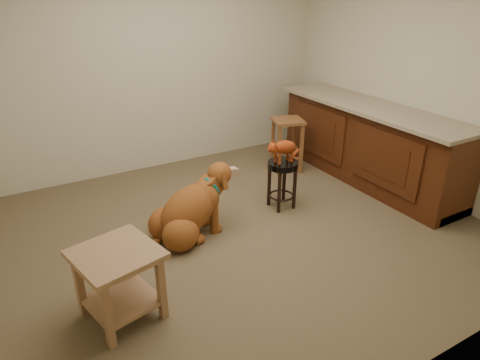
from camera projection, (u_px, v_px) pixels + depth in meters
floor at (241, 230)px, 4.22m from camera, size 4.50×4.00×0.01m
room_shell at (242, 56)px, 3.53m from camera, size 4.54×4.04×2.62m
cabinet_run at (368, 146)px, 5.16m from camera, size 0.70×2.56×0.94m
padded_stool at (282, 175)px, 4.52m from camera, size 0.32×0.32×0.52m
wood_stool at (287, 144)px, 5.47m from camera, size 0.46×0.46×0.67m
side_table at (119, 275)px, 2.98m from camera, size 0.65×0.65×0.56m
golden_retriever at (189, 212)px, 4.02m from camera, size 1.13×0.60×0.72m
tabby_kitten at (283, 148)px, 4.39m from camera, size 0.46×0.16×0.29m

